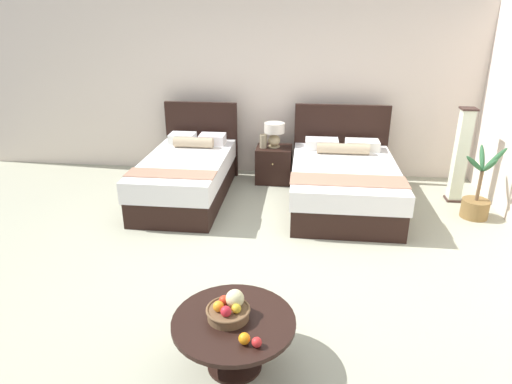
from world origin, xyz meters
The scene contains 13 objects.
ground_plane centered at (0.00, 0.00, -0.01)m, with size 9.98×9.51×0.02m, color #A5A58D.
wall_back centered at (0.00, 2.96, 1.36)m, with size 9.98×0.12×2.71m, color beige.
bed_near_window centered at (-1.08, 1.67, 0.34)m, with size 1.13×2.11×1.17m.
bed_near_corner centered at (1.08, 1.68, 0.33)m, with size 1.41×2.10×1.18m.
nightstand centered at (0.08, 2.45, 0.27)m, with size 0.54×0.48×0.55m.
table_lamp centered at (0.08, 2.47, 0.78)m, with size 0.31×0.31×0.37m.
vase centered at (-0.08, 2.41, 0.65)m, with size 0.11×0.11×0.20m.
coffee_table centered at (0.09, -1.49, 0.32)m, with size 0.90×0.90×0.42m.
fruit_bowl centered at (0.05, -1.47, 0.49)m, with size 0.32×0.32×0.20m.
loose_apple centered at (0.28, -1.75, 0.45)m, with size 0.07×0.07×0.07m.
loose_orange centered at (0.20, -1.73, 0.46)m, with size 0.08×0.08×0.08m.
floor_lamp_corner centered at (2.65, 1.98, 0.65)m, with size 0.20×0.20×1.30m.
potted_palm centered at (2.75, 1.43, 0.22)m, with size 0.51×0.54×0.96m.
Camera 1 is at (0.54, -4.09, 2.49)m, focal length 31.43 mm.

